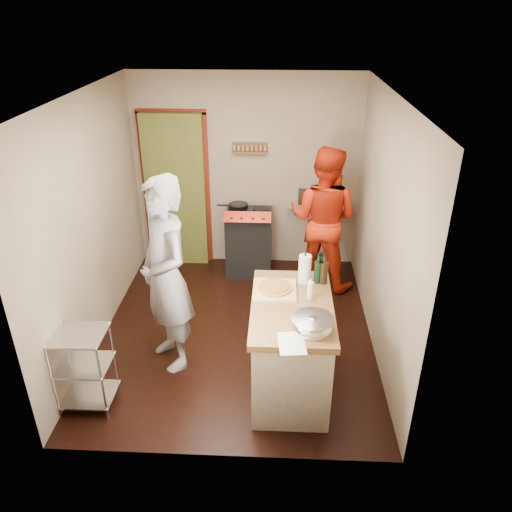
{
  "coord_description": "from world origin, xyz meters",
  "views": [
    {
      "loc": [
        0.44,
        -4.64,
        3.37
      ],
      "look_at": [
        0.21,
        0.0,
        0.97
      ],
      "focal_mm": 35.0,
      "sensor_mm": 36.0,
      "label": 1
    }
  ],
  "objects_px": {
    "island": "(291,344)",
    "person_red": "(323,219)",
    "wire_shelving": "(84,366)",
    "person_stripe": "(166,276)",
    "stove": "(249,241)"
  },
  "relations": [
    {
      "from": "island",
      "to": "person_stripe",
      "type": "xyz_separation_m",
      "value": [
        -1.21,
        0.35,
        0.51
      ]
    },
    {
      "from": "person_stripe",
      "to": "island",
      "type": "bearing_deg",
      "value": 38.43
    },
    {
      "from": "wire_shelving",
      "to": "person_red",
      "type": "relative_size",
      "value": 0.43
    },
    {
      "from": "person_stripe",
      "to": "wire_shelving",
      "type": "bearing_deg",
      "value": -79.7
    },
    {
      "from": "island",
      "to": "person_red",
      "type": "bearing_deg",
      "value": 78.33
    },
    {
      "from": "stove",
      "to": "wire_shelving",
      "type": "xyz_separation_m",
      "value": [
        -1.33,
        -2.62,
        -0.01
      ]
    },
    {
      "from": "person_stripe",
      "to": "stove",
      "type": "bearing_deg",
      "value": 125.14
    },
    {
      "from": "island",
      "to": "stove",
      "type": "bearing_deg",
      "value": 103.12
    },
    {
      "from": "person_red",
      "to": "stove",
      "type": "bearing_deg",
      "value": 6.21
    },
    {
      "from": "stove",
      "to": "wire_shelving",
      "type": "bearing_deg",
      "value": -116.85
    },
    {
      "from": "wire_shelving",
      "to": "person_red",
      "type": "bearing_deg",
      "value": 45.78
    },
    {
      "from": "stove",
      "to": "island",
      "type": "height_order",
      "value": "island"
    },
    {
      "from": "person_stripe",
      "to": "person_red",
      "type": "relative_size",
      "value": 1.09
    },
    {
      "from": "stove",
      "to": "island",
      "type": "bearing_deg",
      "value": -76.88
    },
    {
      "from": "island",
      "to": "person_stripe",
      "type": "bearing_deg",
      "value": 164.11
    }
  ]
}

